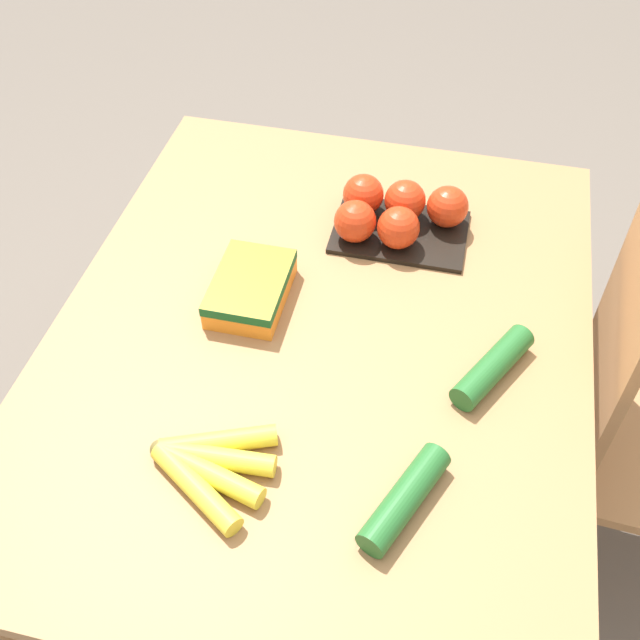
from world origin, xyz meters
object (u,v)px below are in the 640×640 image
at_px(banana_bunch, 209,464).
at_px(tomato_pack, 395,213).
at_px(cucumber_far, 493,367).
at_px(carrot_bag, 250,287).
at_px(cucumber_near, 405,498).

height_order(banana_bunch, tomato_pack, tomato_pack).
relative_size(banana_bunch, cucumber_far, 1.06).
xyz_separation_m(tomato_pack, carrot_bag, (0.25, -0.22, -0.01)).
bearing_deg(tomato_pack, banana_bunch, -16.60).
bearing_deg(banana_bunch, tomato_pack, 163.40).
xyz_separation_m(banana_bunch, tomato_pack, (-0.60, 0.18, 0.03)).
bearing_deg(cucumber_far, carrot_bag, -100.42).
bearing_deg(banana_bunch, cucumber_near, 91.28).
relative_size(banana_bunch, carrot_bag, 1.05).
xyz_separation_m(tomato_pack, cucumber_near, (0.60, 0.11, -0.02)).
distance_m(banana_bunch, cucumber_far, 0.48).
height_order(tomato_pack, carrot_bag, tomato_pack).
bearing_deg(tomato_pack, cucumber_far, 33.59).
xyz_separation_m(banana_bunch, carrot_bag, (-0.36, -0.04, 0.01)).
bearing_deg(carrot_bag, cucumber_far, 79.58).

